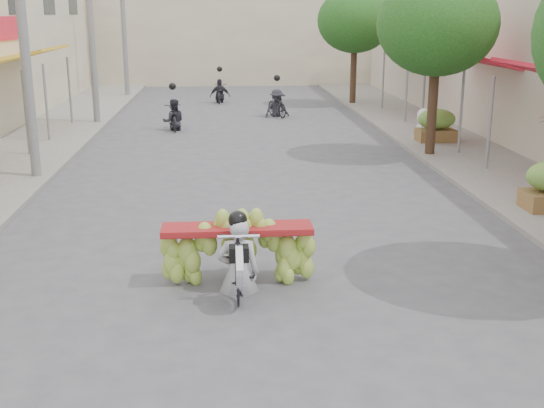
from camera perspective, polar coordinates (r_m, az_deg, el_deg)
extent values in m
cube|color=gray|center=(21.60, -21.25, 3.84)|extent=(4.00, 60.00, 0.12)
cube|color=gray|center=(22.05, 16.25, 4.50)|extent=(4.00, 60.00, 0.12)
cylinder|color=slate|center=(21.02, -19.89, 7.04)|extent=(0.08, 0.08, 2.55)
cube|color=gold|center=(25.14, -19.54, 11.72)|extent=(1.77, 4.00, 0.53)
cylinder|color=slate|center=(23.32, -18.36, 7.94)|extent=(0.08, 0.08, 2.55)
cylinder|color=slate|center=(26.81, -16.56, 8.98)|extent=(0.08, 0.08, 2.55)
cube|color=red|center=(25.35, -21.69, 13.48)|extent=(0.10, 3.50, 0.80)
cube|color=#1E2328|center=(32.12, -18.21, 15.81)|extent=(0.08, 2.00, 1.10)
cube|color=#1E2328|center=(37.00, -16.37, 15.82)|extent=(0.08, 2.00, 1.10)
cylinder|color=slate|center=(18.75, 17.77, 6.29)|extent=(0.08, 0.08, 2.55)
cube|color=red|center=(22.70, 16.18, 11.67)|extent=(1.77, 4.20, 0.53)
cylinder|color=slate|center=(20.78, 15.54, 7.31)|extent=(0.08, 0.08, 2.55)
cylinder|color=slate|center=(24.36, 12.55, 8.65)|extent=(0.08, 0.08, 2.55)
cube|color=red|center=(28.40, 11.96, 12.61)|extent=(1.77, 4.20, 0.53)
cylinder|color=slate|center=(26.46, 11.19, 9.25)|extent=(0.08, 0.08, 2.55)
cylinder|color=slate|center=(30.12, 9.28, 10.08)|extent=(0.08, 0.08, 2.55)
cube|color=beige|center=(43.28, -3.51, 14.82)|extent=(20.00, 6.00, 7.00)
cylinder|color=slate|center=(17.89, -20.22, 14.46)|extent=(0.24, 0.24, 8.00)
cylinder|color=slate|center=(26.68, -14.98, 14.95)|extent=(0.24, 0.24, 8.00)
cylinder|color=slate|center=(35.58, -12.35, 15.15)|extent=(0.24, 0.24, 8.00)
cylinder|color=#3A2719|center=(20.36, 13.29, 8.22)|extent=(0.28, 0.28, 3.20)
ellipsoid|color=#205419|center=(20.21, 13.69, 14.41)|extent=(3.40, 3.40, 2.90)
cylinder|color=#3A2719|center=(31.95, 6.83, 11.06)|extent=(0.28, 0.28, 3.20)
ellipsoid|color=#205419|center=(31.86, 6.96, 15.01)|extent=(3.40, 3.40, 2.90)
cube|color=brown|center=(22.66, 13.54, 5.77)|extent=(1.20, 0.80, 0.50)
ellipsoid|color=olive|center=(22.57, 13.63, 7.22)|extent=(1.20, 0.88, 0.66)
imported|color=black|center=(10.28, -2.86, -4.43)|extent=(0.58, 1.89, 1.10)
cylinder|color=silver|center=(9.65, -2.75, -5.37)|extent=(0.10, 0.66, 0.66)
cube|color=black|center=(9.68, -2.79, -4.16)|extent=(0.28, 0.22, 0.22)
cylinder|color=silver|center=(9.70, -2.82, -2.74)|extent=(0.60, 0.05, 0.05)
cube|color=maroon|center=(10.51, -2.93, -2.09)|extent=(2.32, 0.55, 0.10)
imported|color=#B6B7BE|center=(10.03, -2.90, -1.13)|extent=(0.64, 0.47, 1.77)
sphere|color=black|center=(9.79, -2.96, 3.61)|extent=(0.28, 0.28, 0.28)
imported|color=white|center=(23.08, 12.72, 7.82)|extent=(1.09, 0.84, 1.95)
imported|color=black|center=(25.11, -8.23, 7.12)|extent=(0.75, 1.61, 0.87)
imported|color=#25242B|center=(25.02, -8.29, 8.68)|extent=(0.84, 0.57, 1.65)
sphere|color=black|center=(24.97, -8.33, 9.72)|extent=(0.26, 0.26, 0.26)
imported|color=black|center=(28.12, 0.41, 8.27)|extent=(1.04, 1.69, 0.96)
imported|color=#25242B|center=(28.05, 0.41, 9.58)|extent=(1.18, 0.90, 1.65)
sphere|color=black|center=(28.01, 0.41, 10.50)|extent=(0.26, 0.26, 0.26)
imported|color=black|center=(32.79, -4.37, 9.18)|extent=(0.69, 1.55, 0.85)
imported|color=#25242B|center=(32.72, -4.39, 10.40)|extent=(1.01, 0.63, 1.65)
sphere|color=black|center=(32.69, -4.41, 11.19)|extent=(0.26, 0.26, 0.26)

